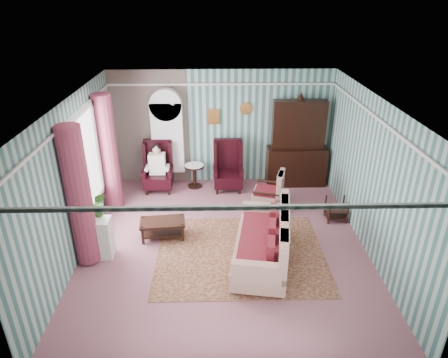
{
  "coord_description": "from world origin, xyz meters",
  "views": [
    {
      "loc": [
        -0.17,
        -6.61,
        4.64
      ],
      "look_at": [
        0.0,
        0.6,
        1.17
      ],
      "focal_mm": 32.0,
      "sensor_mm": 36.0,
      "label": 1
    }
  ],
  "objects_px": {
    "wingback_left": "(158,167)",
    "sofa": "(261,237)",
    "floral_armchair": "(268,188)",
    "round_side_table": "(195,176)",
    "dresser_hutch": "(298,141)",
    "seated_woman": "(158,168)",
    "wingback_right": "(228,166)",
    "bookcase": "(168,143)",
    "plant_stand": "(97,238)",
    "nest_table": "(336,209)",
    "coffee_table": "(163,229)"
  },
  "relations": [
    {
      "from": "wingback_left",
      "to": "sofa",
      "type": "relative_size",
      "value": 0.6
    },
    {
      "from": "floral_armchair",
      "to": "sofa",
      "type": "bearing_deg",
      "value": -174.44
    },
    {
      "from": "round_side_table",
      "to": "dresser_hutch",
      "type": "bearing_deg",
      "value": 2.64
    },
    {
      "from": "seated_woman",
      "to": "round_side_table",
      "type": "xyz_separation_m",
      "value": [
        0.9,
        0.15,
        -0.29
      ]
    },
    {
      "from": "wingback_left",
      "to": "wingback_right",
      "type": "bearing_deg",
      "value": 0.0
    },
    {
      "from": "bookcase",
      "to": "wingback_right",
      "type": "bearing_deg",
      "value": -14.57
    },
    {
      "from": "sofa",
      "to": "seated_woman",
      "type": "bearing_deg",
      "value": 46.31
    },
    {
      "from": "dresser_hutch",
      "to": "seated_woman",
      "type": "height_order",
      "value": "dresser_hutch"
    },
    {
      "from": "bookcase",
      "to": "plant_stand",
      "type": "bearing_deg",
      "value": -108.49
    },
    {
      "from": "wingback_left",
      "to": "wingback_right",
      "type": "relative_size",
      "value": 1.0
    },
    {
      "from": "bookcase",
      "to": "round_side_table",
      "type": "bearing_deg",
      "value": -20.27
    },
    {
      "from": "nest_table",
      "to": "wingback_left",
      "type": "bearing_deg",
      "value": 159.15
    },
    {
      "from": "wingback_right",
      "to": "nest_table",
      "type": "relative_size",
      "value": 2.31
    },
    {
      "from": "bookcase",
      "to": "nest_table",
      "type": "xyz_separation_m",
      "value": [
        3.82,
        -1.94,
        -0.85
      ]
    },
    {
      "from": "dresser_hutch",
      "to": "coffee_table",
      "type": "bearing_deg",
      "value": -142.46
    },
    {
      "from": "dresser_hutch",
      "to": "coffee_table",
      "type": "distance_m",
      "value": 4.09
    },
    {
      "from": "seated_woman",
      "to": "coffee_table",
      "type": "height_order",
      "value": "seated_woman"
    },
    {
      "from": "sofa",
      "to": "floral_armchair",
      "type": "relative_size",
      "value": 2.09
    },
    {
      "from": "wingback_left",
      "to": "coffee_table",
      "type": "bearing_deg",
      "value": -80.72
    },
    {
      "from": "floral_armchair",
      "to": "nest_table",
      "type": "bearing_deg",
      "value": -96.75
    },
    {
      "from": "plant_stand",
      "to": "wingback_left",
      "type": "bearing_deg",
      "value": 73.78
    },
    {
      "from": "plant_stand",
      "to": "bookcase",
      "type": "bearing_deg",
      "value": 71.51
    },
    {
      "from": "plant_stand",
      "to": "seated_woman",
      "type": "bearing_deg",
      "value": 73.78
    },
    {
      "from": "sofa",
      "to": "dresser_hutch",
      "type": "bearing_deg",
      "value": -11.31
    },
    {
      "from": "plant_stand",
      "to": "wingback_right",
      "type": "bearing_deg",
      "value": 47.16
    },
    {
      "from": "dresser_hutch",
      "to": "coffee_table",
      "type": "relative_size",
      "value": 2.62
    },
    {
      "from": "coffee_table",
      "to": "wingback_left",
      "type": "bearing_deg",
      "value": 99.28
    },
    {
      "from": "plant_stand",
      "to": "sofa",
      "type": "xyz_separation_m",
      "value": [
        3.06,
        -0.26,
        0.15
      ]
    },
    {
      "from": "coffee_table",
      "to": "seated_woman",
      "type": "bearing_deg",
      "value": 99.28
    },
    {
      "from": "nest_table",
      "to": "sofa",
      "type": "relative_size",
      "value": 0.26
    },
    {
      "from": "wingback_right",
      "to": "sofa",
      "type": "distance_m",
      "value": 3.05
    },
    {
      "from": "wingback_left",
      "to": "nest_table",
      "type": "relative_size",
      "value": 2.31
    },
    {
      "from": "plant_stand",
      "to": "sofa",
      "type": "height_order",
      "value": "sofa"
    },
    {
      "from": "bookcase",
      "to": "floral_armchair",
      "type": "xyz_separation_m",
      "value": [
        2.38,
        -1.34,
        -0.62
      ]
    },
    {
      "from": "plant_stand",
      "to": "floral_armchair",
      "type": "height_order",
      "value": "floral_armchair"
    },
    {
      "from": "dresser_hutch",
      "to": "nest_table",
      "type": "relative_size",
      "value": 4.37
    },
    {
      "from": "nest_table",
      "to": "sofa",
      "type": "bearing_deg",
      "value": -141.17
    },
    {
      "from": "dresser_hutch",
      "to": "plant_stand",
      "type": "bearing_deg",
      "value": -144.92
    },
    {
      "from": "bookcase",
      "to": "wingback_left",
      "type": "height_order",
      "value": "bookcase"
    },
    {
      "from": "wingback_right",
      "to": "nest_table",
      "type": "distance_m",
      "value": 2.81
    },
    {
      "from": "wingback_left",
      "to": "plant_stand",
      "type": "xyz_separation_m",
      "value": [
        -0.8,
        -2.75,
        -0.22
      ]
    },
    {
      "from": "wingback_left",
      "to": "nest_table",
      "type": "distance_m",
      "value": 4.37
    },
    {
      "from": "round_side_table",
      "to": "floral_armchair",
      "type": "relative_size",
      "value": 0.6
    },
    {
      "from": "seated_woman",
      "to": "round_side_table",
      "type": "height_order",
      "value": "seated_woman"
    },
    {
      "from": "floral_armchair",
      "to": "coffee_table",
      "type": "height_order",
      "value": "floral_armchair"
    },
    {
      "from": "bookcase",
      "to": "seated_woman",
      "type": "relative_size",
      "value": 1.9
    },
    {
      "from": "seated_woman",
      "to": "floral_armchair",
      "type": "relative_size",
      "value": 1.17
    },
    {
      "from": "dresser_hutch",
      "to": "bookcase",
      "type": "bearing_deg",
      "value": 177.89
    },
    {
      "from": "wingback_left",
      "to": "seated_woman",
      "type": "distance_m",
      "value": 0.04
    },
    {
      "from": "wingback_right",
      "to": "nest_table",
      "type": "bearing_deg",
      "value": -33.75
    }
  ]
}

